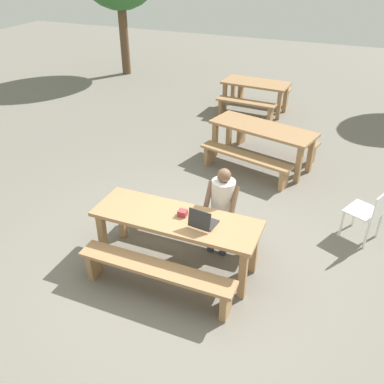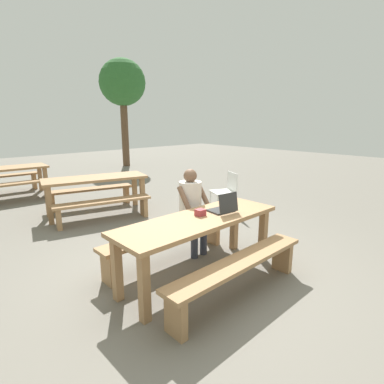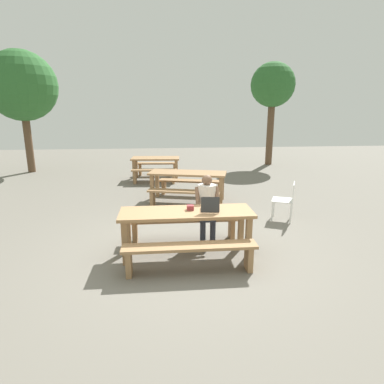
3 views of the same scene
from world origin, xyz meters
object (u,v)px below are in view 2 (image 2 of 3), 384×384
(tree_right, at_px, (122,84))
(person_seated, at_px, (192,205))
(plastic_chair, at_px, (226,191))
(picnic_table_front, at_px, (199,227))
(laptop, at_px, (224,207))
(picnic_table_rear, at_px, (96,183))
(picnic_table_mid, at_px, (11,172))
(small_pouch, at_px, (200,212))

(tree_right, bearing_deg, person_seated, -115.46)
(plastic_chair, bearing_deg, picnic_table_front, -31.62)
(tree_right, bearing_deg, laptop, -114.08)
(person_seated, bearing_deg, laptop, -93.70)
(plastic_chair, bearing_deg, picnic_table_rear, -106.71)
(picnic_table_front, distance_m, picnic_table_mid, 6.07)
(laptop, bearing_deg, person_seated, -87.01)
(laptop, xyz_separation_m, picnic_table_rear, (-0.08, 3.32, -0.18))
(picnic_table_front, relative_size, tree_right, 0.51)
(laptop, distance_m, picnic_table_rear, 3.33)
(picnic_table_mid, relative_size, tree_right, 0.39)
(picnic_table_front, distance_m, laptop, 0.42)
(picnic_table_front, xyz_separation_m, person_seated, (0.42, 0.57, 0.07))
(person_seated, xyz_separation_m, plastic_chair, (1.86, 0.96, -0.26))
(picnic_table_front, distance_m, picnic_table_rear, 3.29)
(laptop, relative_size, picnic_table_mid, 0.20)
(laptop, xyz_separation_m, tree_right, (3.89, 8.70, 2.41))
(plastic_chair, height_order, picnic_table_mid, plastic_chair)
(picnic_table_mid, bearing_deg, plastic_chair, -53.73)
(small_pouch, height_order, person_seated, person_seated)
(person_seated, relative_size, tree_right, 0.29)
(laptop, bearing_deg, picnic_table_mid, -74.47)
(laptop, bearing_deg, picnic_table_rear, -81.87)
(picnic_table_front, xyz_separation_m, picnic_table_mid, (-0.57, 6.04, -0.03))
(person_seated, height_order, tree_right, tree_right)
(picnic_table_front, bearing_deg, picnic_table_mid, 95.40)
(picnic_table_mid, distance_m, tree_right, 6.09)
(picnic_table_front, relative_size, small_pouch, 19.72)
(picnic_table_rear, bearing_deg, picnic_table_mid, 121.80)
(small_pouch, xyz_separation_m, tree_right, (4.20, 8.60, 2.43))
(tree_right, bearing_deg, picnic_table_rear, -126.42)
(person_seated, bearing_deg, small_pouch, -123.98)
(small_pouch, bearing_deg, person_seated, 56.02)
(laptop, xyz_separation_m, picnic_table_mid, (-0.95, 6.09, -0.20))
(picnic_table_mid, bearing_deg, picnic_table_front, -80.64)
(small_pouch, height_order, tree_right, tree_right)
(picnic_table_front, xyz_separation_m, laptop, (0.38, -0.05, 0.18))
(picnic_table_rear, bearing_deg, person_seated, -72.91)
(picnic_table_rear, height_order, tree_right, tree_right)
(picnic_table_mid, bearing_deg, tree_right, 32.36)
(plastic_chair, height_order, tree_right, tree_right)
(picnic_table_front, relative_size, laptop, 6.61)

